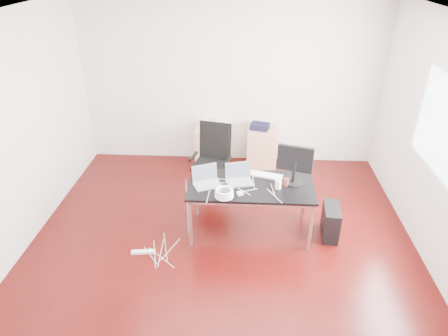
# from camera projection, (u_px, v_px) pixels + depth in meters

# --- Properties ---
(room_shell) EXTENTS (5.00, 5.00, 5.00)m
(room_shell) POSITION_uv_depth(u_px,v_px,m) (224.00, 148.00, 4.49)
(room_shell) COLOR #340705
(room_shell) RESTS_ON ground
(desk) EXTENTS (1.60, 0.80, 0.73)m
(desk) POSITION_uv_depth(u_px,v_px,m) (251.00, 188.00, 5.11)
(desk) COLOR black
(desk) RESTS_ON ground
(office_chair) EXTENTS (0.58, 0.60, 1.08)m
(office_chair) POSITION_uv_depth(u_px,v_px,m) (212.00, 157.00, 6.05)
(office_chair) COLOR black
(office_chair) RESTS_ON ground
(filing_cabinet_left) EXTENTS (0.50, 0.50, 0.70)m
(filing_cabinet_left) POSITION_uv_depth(u_px,v_px,m) (211.00, 146.00, 6.96)
(filing_cabinet_left) COLOR tan
(filing_cabinet_left) RESTS_ON ground
(filing_cabinet_right) EXTENTS (0.50, 0.50, 0.70)m
(filing_cabinet_right) POSITION_uv_depth(u_px,v_px,m) (261.00, 148.00, 6.92)
(filing_cabinet_right) COLOR tan
(filing_cabinet_right) RESTS_ON ground
(pc_tower) EXTENTS (0.24, 0.47, 0.44)m
(pc_tower) POSITION_uv_depth(u_px,v_px,m) (330.00, 222.00, 5.25)
(pc_tower) COLOR black
(pc_tower) RESTS_ON ground
(wastebasket) EXTENTS (0.30, 0.30, 0.28)m
(wastebasket) POSITION_uv_depth(u_px,v_px,m) (218.00, 157.00, 7.07)
(wastebasket) COLOR black
(wastebasket) RESTS_ON ground
(power_strip) EXTENTS (0.31, 0.10, 0.04)m
(power_strip) POSITION_uv_depth(u_px,v_px,m) (143.00, 252.00, 5.03)
(power_strip) COLOR white
(power_strip) RESTS_ON ground
(laptop_left) EXTENTS (0.40, 0.36, 0.23)m
(laptop_left) POSITION_uv_depth(u_px,v_px,m) (206.00, 180.00, 5.08)
(laptop_left) COLOR silver
(laptop_left) RESTS_ON desk
(laptop_right) EXTENTS (0.38, 0.33, 0.23)m
(laptop_right) POSITION_uv_depth(u_px,v_px,m) (239.00, 178.00, 5.14)
(laptop_right) COLOR silver
(laptop_right) RESTS_ON desk
(monitor) EXTENTS (0.45, 0.26, 0.51)m
(monitor) POSITION_uv_depth(u_px,v_px,m) (295.00, 163.00, 5.01)
(monitor) COLOR black
(monitor) RESTS_ON desk
(keyboard) EXTENTS (0.46, 0.25, 0.02)m
(keyboard) POSITION_uv_depth(u_px,v_px,m) (266.00, 175.00, 5.29)
(keyboard) COLOR white
(keyboard) RESTS_ON desk
(cup_white) EXTENTS (0.10, 0.10, 0.12)m
(cup_white) POSITION_uv_depth(u_px,v_px,m) (278.00, 184.00, 4.99)
(cup_white) COLOR white
(cup_white) RESTS_ON desk
(cup_brown) EXTENTS (0.09, 0.09, 0.10)m
(cup_brown) POSITION_uv_depth(u_px,v_px,m) (286.00, 182.00, 5.06)
(cup_brown) COLOR #5C291F
(cup_brown) RESTS_ON desk
(cable_coil) EXTENTS (0.24, 0.24, 0.11)m
(cable_coil) POSITION_uv_depth(u_px,v_px,m) (224.00, 193.00, 4.82)
(cable_coil) COLOR white
(cable_coil) RESTS_ON desk
(power_adapter) EXTENTS (0.09, 0.09, 0.03)m
(power_adapter) POSITION_uv_depth(u_px,v_px,m) (240.00, 193.00, 4.88)
(power_adapter) COLOR white
(power_adapter) RESTS_ON desk
(speaker) EXTENTS (0.10, 0.09, 0.18)m
(speaker) POSITION_uv_depth(u_px,v_px,m) (213.00, 124.00, 6.71)
(speaker) COLOR #9E9E9E
(speaker) RESTS_ON filing_cabinet_left
(navy_garment) EXTENTS (0.35, 0.31, 0.09)m
(navy_garment) POSITION_uv_depth(u_px,v_px,m) (260.00, 126.00, 6.73)
(navy_garment) COLOR black
(navy_garment) RESTS_ON filing_cabinet_right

